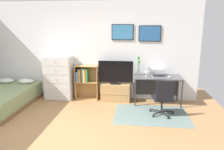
{
  "coord_description": "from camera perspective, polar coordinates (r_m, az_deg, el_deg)",
  "views": [
    {
      "loc": [
        1.36,
        -3.37,
        2.02
      ],
      "look_at": [
        0.8,
        1.5,
        0.88
      ],
      "focal_mm": 33.61,
      "sensor_mm": 36.0,
      "label": 1
    }
  ],
  "objects": [
    {
      "name": "bookshelf",
      "position": [
        5.94,
        -7.32,
        -1.14
      ],
      "size": [
        0.64,
        0.3,
        0.96
      ],
      "color": "tan",
      "rests_on": "ground_plane"
    },
    {
      "name": "bamboo_vase",
      "position": [
        5.72,
        7.22,
        2.4
      ],
      "size": [
        0.09,
        0.09,
        0.5
      ],
      "color": "silver",
      "rests_on": "desk"
    },
    {
      "name": "tv_stand",
      "position": [
        5.84,
        0.98,
        -4.66
      ],
      "size": [
        0.79,
        0.41,
        0.48
      ],
      "color": "tan",
      "rests_on": "ground_plane"
    },
    {
      "name": "laptop",
      "position": [
        5.69,
        12.55,
        0.39
      ],
      "size": [
        0.41,
        0.43,
        0.16
      ],
      "rotation": [
        0.0,
        0.0,
        0.12
      ],
      "color": "#B7B7BC",
      "rests_on": "desk"
    },
    {
      "name": "wall_back_with_posters",
      "position": [
        5.99,
        -6.44,
        6.62
      ],
      "size": [
        6.12,
        0.09,
        2.7
      ],
      "color": "white",
      "rests_on": "ground_plane"
    },
    {
      "name": "television",
      "position": [
        5.68,
        0.98,
        0.7
      ],
      "size": [
        0.94,
        0.16,
        0.64
      ],
      "color": "black",
      "rests_on": "tv_stand"
    },
    {
      "name": "bed",
      "position": [
        6.1,
        -27.9,
        -5.64
      ],
      "size": [
        1.36,
        2.03,
        0.57
      ],
      "rotation": [
        0.0,
        0.0,
        0.01
      ],
      "color": "brown",
      "rests_on": "ground_plane"
    },
    {
      "name": "desk",
      "position": [
        5.73,
        12.25,
        -1.54
      ],
      "size": [
        1.22,
        0.59,
        0.74
      ],
      "color": "#4C4C4F",
      "rests_on": "ground_plane"
    },
    {
      "name": "area_rug",
      "position": [
        5.08,
        10.58,
        -10.54
      ],
      "size": [
        1.7,
        1.2,
        0.01
      ],
      "primitive_type": "cube",
      "color": "slate",
      "rests_on": "ground_plane"
    },
    {
      "name": "office_chair",
      "position": [
        4.92,
        13.79,
        -5.82
      ],
      "size": [
        0.58,
        0.58,
        0.86
      ],
      "rotation": [
        0.0,
        0.0,
        0.16
      ],
      "color": "#232326",
      "rests_on": "ground_plane"
    },
    {
      "name": "dresser",
      "position": [
        6.09,
        -14.23,
        -0.67
      ],
      "size": [
        0.77,
        0.46,
        1.23
      ],
      "color": "silver",
      "rests_on": "ground_plane"
    },
    {
      "name": "wine_glass",
      "position": [
        5.53,
        9.29,
        0.92
      ],
      "size": [
        0.07,
        0.07,
        0.18
      ],
      "color": "silver",
      "rests_on": "desk"
    },
    {
      "name": "ground_plane",
      "position": [
        4.16,
        -13.98,
        -16.41
      ],
      "size": [
        7.2,
        7.2,
        0.0
      ],
      "primitive_type": "plane",
      "color": "#A87A4C"
    },
    {
      "name": "computer_mouse",
      "position": [
        5.61,
        15.39,
        -0.44
      ],
      "size": [
        0.06,
        0.1,
        0.03
      ],
      "primitive_type": "ellipsoid",
      "color": "silver",
      "rests_on": "desk"
    }
  ]
}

